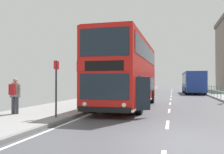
# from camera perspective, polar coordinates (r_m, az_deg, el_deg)

# --- Properties ---
(ground) EXTENTS (15.80, 140.00, 0.20)m
(ground) POSITION_cam_1_polar(r_m,az_deg,el_deg) (7.68, 6.67, -13.44)
(ground) COLOR #49494E
(double_decker_bus_main) EXTENTS (3.29, 11.27, 4.35)m
(double_decker_bus_main) POSITION_cam_1_polar(r_m,az_deg,el_deg) (16.37, 3.62, 1.01)
(double_decker_bus_main) COLOR red
(double_decker_bus_main) RESTS_ON ground
(background_bus_far_lane) EXTENTS (2.79, 9.43, 3.02)m
(background_bus_far_lane) POSITION_cam_1_polar(r_m,az_deg,el_deg) (36.90, 18.12, -1.08)
(background_bus_far_lane) COLOR navy
(background_bus_far_lane) RESTS_ON ground
(pedestrian_railing_far_kerb) EXTENTS (0.05, 34.31, 1.09)m
(pedestrian_railing_far_kerb) POSITION_cam_1_polar(r_m,az_deg,el_deg) (24.75, 23.67, -2.88)
(pedestrian_railing_far_kerb) COLOR #236B4C
(pedestrian_railing_far_kerb) RESTS_ON ground
(pedestrian_with_backpack) EXTENTS (0.55, 0.55, 1.71)m
(pedestrian_with_backpack) POSITION_cam_1_polar(r_m,az_deg,el_deg) (12.78, -21.41, -3.46)
(pedestrian_with_backpack) COLOR #383842
(pedestrian_with_backpack) RESTS_ON ground
(bus_stop_sign_near) EXTENTS (0.08, 0.44, 2.47)m
(bus_stop_sign_near) POSITION_cam_1_polar(r_m,az_deg,el_deg) (11.07, -12.68, -1.13)
(bus_stop_sign_near) COLOR #2D2D33
(bus_stop_sign_near) RESTS_ON ground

